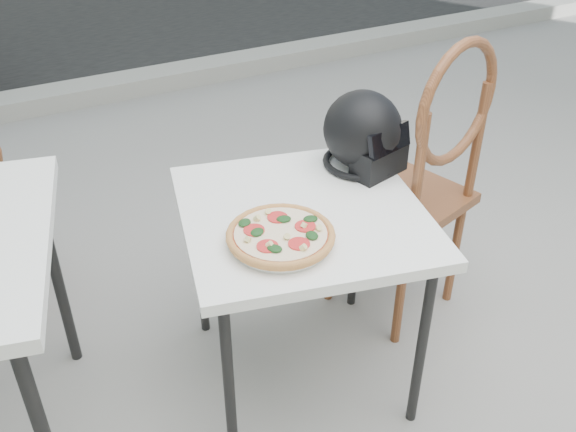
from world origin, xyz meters
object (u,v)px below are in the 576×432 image
cafe_table_main (302,227)px  helmet (364,135)px  pizza (281,235)px  cafe_chair_main (421,172)px  plate (281,241)px

cafe_table_main → helmet: size_ratio=2.72×
cafe_table_main → pizza: size_ratio=2.31×
pizza → cafe_chair_main: 0.73m
helmet → pizza: bearing=-163.2°
plate → pizza: pizza is taller
cafe_table_main → pizza: pizza is taller
cafe_table_main → cafe_chair_main: bearing=10.8°
plate → pizza: 0.02m
plate → helmet: bearing=31.1°
helmet → plate: bearing=-163.2°
plate → pizza: bearing=58.0°
plate → helmet: (0.46, 0.28, 0.11)m
plate → cafe_chair_main: (0.68, 0.23, -0.07)m
cafe_table_main → plate: bearing=-138.2°
plate → cafe_chair_main: 0.73m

